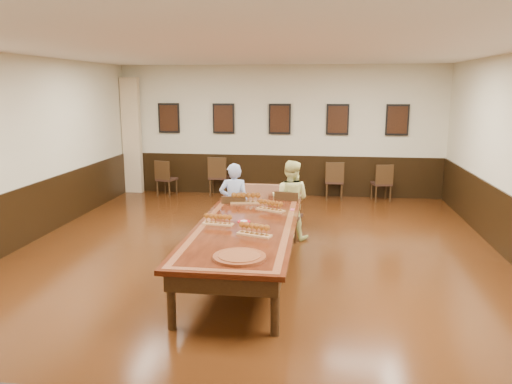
# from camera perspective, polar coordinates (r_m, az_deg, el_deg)

# --- Properties ---
(floor) EXTENTS (8.00, 10.00, 0.02)m
(floor) POSITION_cam_1_polar(r_m,az_deg,el_deg) (7.86, -0.48, -7.97)
(floor) COLOR black
(floor) RESTS_ON ground
(ceiling) EXTENTS (8.00, 10.00, 0.02)m
(ceiling) POSITION_cam_1_polar(r_m,az_deg,el_deg) (7.42, -0.53, 16.13)
(ceiling) COLOR white
(ceiling) RESTS_ON floor
(wall_back) EXTENTS (8.00, 0.02, 3.20)m
(wall_back) POSITION_cam_1_polar(r_m,az_deg,el_deg) (12.42, 2.74, 6.98)
(wall_back) COLOR beige
(wall_back) RESTS_ON floor
(wall_front) EXTENTS (8.00, 0.02, 3.20)m
(wall_front) POSITION_cam_1_polar(r_m,az_deg,el_deg) (2.75, -15.51, -11.32)
(wall_front) COLOR beige
(wall_front) RESTS_ON floor
(wall_left) EXTENTS (0.02, 10.00, 3.20)m
(wall_left) POSITION_cam_1_polar(r_m,az_deg,el_deg) (8.96, -26.89, 3.80)
(wall_left) COLOR beige
(wall_left) RESTS_ON floor
(chair_man) EXTENTS (0.47, 0.50, 0.87)m
(chair_man) POSITION_cam_1_polar(r_m,az_deg,el_deg) (8.61, -2.53, -3.09)
(chair_man) COLOR black
(chair_man) RESTS_ON floor
(chair_woman) EXTENTS (0.50, 0.53, 0.90)m
(chair_woman) POSITION_cam_1_polar(r_m,az_deg,el_deg) (8.84, 3.76, -2.62)
(chair_woman) COLOR black
(chair_woman) RESTS_ON floor
(spare_chair_a) EXTENTS (0.52, 0.55, 0.90)m
(spare_chair_a) POSITION_cam_1_polar(r_m,az_deg,el_deg) (12.62, -10.18, 1.60)
(spare_chair_a) COLOR black
(spare_chair_a) RESTS_ON floor
(spare_chair_b) EXTENTS (0.46, 0.50, 0.98)m
(spare_chair_b) POSITION_cam_1_polar(r_m,az_deg,el_deg) (12.51, -4.26, 1.86)
(spare_chair_b) COLOR black
(spare_chair_b) RESTS_ON floor
(spare_chair_c) EXTENTS (0.43, 0.47, 0.92)m
(spare_chair_c) POSITION_cam_1_polar(r_m,az_deg,el_deg) (12.18, 8.93, 1.34)
(spare_chair_c) COLOR black
(spare_chair_c) RESTS_ON floor
(spare_chair_d) EXTENTS (0.50, 0.53, 0.90)m
(spare_chair_d) POSITION_cam_1_polar(r_m,az_deg,el_deg) (12.22, 14.14, 1.09)
(spare_chair_d) COLOR black
(spare_chair_d) RESTS_ON floor
(person_man) EXTENTS (0.55, 0.41, 1.39)m
(person_man) POSITION_cam_1_polar(r_m,az_deg,el_deg) (8.64, -2.53, -1.26)
(person_man) COLOR #5279CD
(person_man) RESTS_ON floor
(person_woman) EXTENTS (0.79, 0.67, 1.41)m
(person_woman) POSITION_cam_1_polar(r_m,az_deg,el_deg) (8.87, 3.95, -0.88)
(person_woman) COLOR #F0F196
(person_woman) RESTS_ON floor
(pink_phone) EXTENTS (0.07, 0.13, 0.01)m
(pink_phone) POSITION_cam_1_polar(r_m,az_deg,el_deg) (7.95, 4.18, -2.02)
(pink_phone) COLOR #CA4365
(pink_phone) RESTS_ON conference_table
(curtain) EXTENTS (0.45, 0.18, 2.90)m
(curtain) POSITION_cam_1_polar(r_m,az_deg,el_deg) (13.11, -14.00, 6.24)
(curtain) COLOR #C9B18A
(curtain) RESTS_ON floor
(wainscoting) EXTENTS (8.00, 10.00, 1.00)m
(wainscoting) POSITION_cam_1_polar(r_m,az_deg,el_deg) (7.71, -0.49, -4.40)
(wainscoting) COLOR black
(wainscoting) RESTS_ON floor
(conference_table) EXTENTS (1.40, 5.00, 0.76)m
(conference_table) POSITION_cam_1_polar(r_m,az_deg,el_deg) (7.68, -0.49, -3.61)
(conference_table) COLOR black
(conference_table) RESTS_ON floor
(posters) EXTENTS (6.14, 0.04, 0.74)m
(posters) POSITION_cam_1_polar(r_m,az_deg,el_deg) (12.33, 2.73, 8.34)
(posters) COLOR black
(posters) RESTS_ON wall_back
(flight_a) EXTENTS (0.53, 0.22, 0.19)m
(flight_a) POSITION_cam_1_polar(r_m,az_deg,el_deg) (8.34, -1.17, -0.74)
(flight_a) COLOR #A17143
(flight_a) RESTS_ON conference_table
(flight_b) EXTENTS (0.48, 0.34, 0.18)m
(flight_b) POSITION_cam_1_polar(r_m,az_deg,el_deg) (7.84, 1.68, -1.61)
(flight_b) COLOR #A17143
(flight_b) RESTS_ON conference_table
(flight_c) EXTENTS (0.45, 0.19, 0.16)m
(flight_c) POSITION_cam_1_polar(r_m,az_deg,el_deg) (7.07, -4.37, -3.19)
(flight_c) COLOR #A17143
(flight_c) RESTS_ON conference_table
(flight_d) EXTENTS (0.49, 0.29, 0.17)m
(flight_d) POSITION_cam_1_polar(r_m,az_deg,el_deg) (6.54, -0.20, -4.36)
(flight_d) COLOR #A17143
(flight_d) RESTS_ON conference_table
(red_plate_grp) EXTENTS (0.19, 0.19, 0.02)m
(red_plate_grp) POSITION_cam_1_polar(r_m,az_deg,el_deg) (7.21, -1.39, -3.40)
(red_plate_grp) COLOR #B10B16
(red_plate_grp) RESTS_ON conference_table
(carved_platter) EXTENTS (0.70, 0.70, 0.05)m
(carved_platter) POSITION_cam_1_polar(r_m,az_deg,el_deg) (5.71, -1.90, -7.44)
(carved_platter) COLOR #592411
(carved_platter) RESTS_ON conference_table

